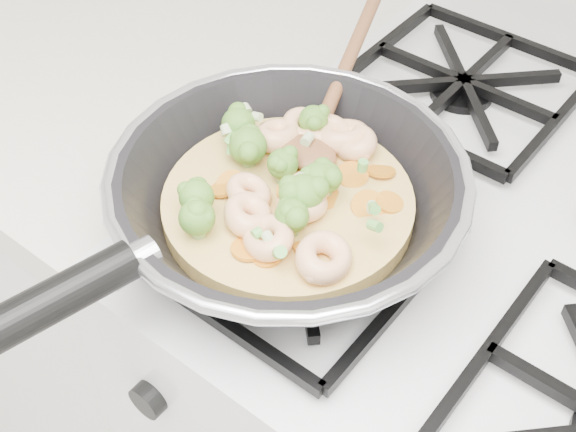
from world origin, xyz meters
The scene contains 2 objects.
counter_left centered at (-0.80, 1.70, 0.45)m, with size 1.00×0.60×0.90m.
skillet centered at (-0.17, 1.56, 0.96)m, with size 0.32×0.64×0.10m.
Camera 1 is at (0.13, 1.18, 1.42)m, focal length 47.74 mm.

